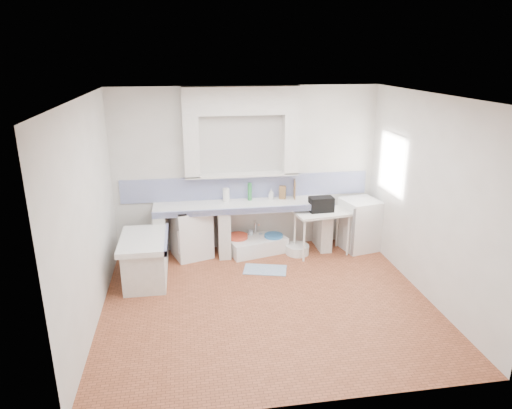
{
  "coord_description": "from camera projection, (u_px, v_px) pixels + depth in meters",
  "views": [
    {
      "loc": [
        -1.04,
        -5.57,
        3.3
      ],
      "look_at": [
        0.0,
        1.0,
        1.1
      ],
      "focal_mm": 32.2,
      "sensor_mm": 36.0,
      "label": 1
    }
  ],
  "objects": [
    {
      "name": "counter_pier_mid",
      "position": [
        224.0,
        231.0,
        7.81
      ],
      "size": [
        0.2,
        0.55,
        0.82
      ],
      "primitive_type": "cube",
      "color": "silver",
      "rests_on": "ground"
    },
    {
      "name": "counter_lip",
      "position": [
        246.0,
        211.0,
        7.46
      ],
      "size": [
        3.0,
        0.04,
        0.1
      ],
      "primitive_type": "cube",
      "color": "navy",
      "rests_on": "ground"
    },
    {
      "name": "bucket_blue",
      "position": [
        273.0,
        243.0,
        8.01
      ],
      "size": [
        0.34,
        0.34,
        0.3
      ],
      "primitive_type": "cylinder",
      "rotation": [
        0.0,
        0.0,
        0.05
      ],
      "color": "#2C71B4",
      "rests_on": "ground"
    },
    {
      "name": "wall_front",
      "position": [
        308.0,
        277.0,
        4.09
      ],
      "size": [
        4.5,
        0.0,
        4.5
      ],
      "primitive_type": "plane",
      "rotation": [
        -1.57,
        0.0,
        0.0
      ],
      "color": "silver",
      "rests_on": "ground"
    },
    {
      "name": "knife_block",
      "position": [
        283.0,
        192.0,
        7.91
      ],
      "size": [
        0.13,
        0.12,
        0.22
      ],
      "primitive_type": "cube",
      "rotation": [
        0.0,
        0.0,
        -0.3
      ],
      "color": "brown",
      "rests_on": "counter_slab"
    },
    {
      "name": "green_bottle_b",
      "position": [
        250.0,
        192.0,
        7.82
      ],
      "size": [
        0.07,
        0.07,
        0.3
      ],
      "primitive_type": "cylinder",
      "rotation": [
        0.0,
        0.0,
        0.1
      ],
      "color": "#28793A",
      "rests_on": "counter_slab"
    },
    {
      "name": "bucket_orange",
      "position": [
        263.0,
        246.0,
        7.94
      ],
      "size": [
        0.25,
        0.25,
        0.23
      ],
      "primitive_type": "cylinder",
      "rotation": [
        0.0,
        0.0,
        -0.03
      ],
      "color": "#CA5732",
      "rests_on": "ground"
    },
    {
      "name": "stove",
      "position": [
        191.0,
        233.0,
        7.73
      ],
      "size": [
        0.74,
        0.72,
        0.84
      ],
      "primitive_type": "cube",
      "rotation": [
        0.0,
        0.0,
        0.31
      ],
      "color": "white",
      "rests_on": "ground"
    },
    {
      "name": "wall_right",
      "position": [
        429.0,
        198.0,
        6.3
      ],
      "size": [
        0.0,
        4.5,
        4.5
      ],
      "primitive_type": "plane",
      "rotation": [
        1.57,
        0.0,
        -1.57
      ],
      "color": "silver",
      "rests_on": "ground"
    },
    {
      "name": "backsplash",
      "position": [
        247.0,
        187.0,
        7.93
      ],
      "size": [
        4.27,
        0.03,
        0.4
      ],
      "primitive_type": "cube",
      "color": "navy",
      "rests_on": "ground"
    },
    {
      "name": "basin_white",
      "position": [
        297.0,
        249.0,
        7.91
      ],
      "size": [
        0.46,
        0.46,
        0.16
      ],
      "primitive_type": "cylinder",
      "rotation": [
        0.0,
        0.0,
        0.16
      ],
      "color": "white",
      "rests_on": "ground"
    },
    {
      "name": "bucket_red",
      "position": [
        238.0,
        244.0,
        7.94
      ],
      "size": [
        0.44,
        0.44,
        0.32
      ],
      "primitive_type": "cylinder",
      "rotation": [
        0.0,
        0.0,
        -0.33
      ],
      "color": "#CE4228",
      "rests_on": "ground"
    },
    {
      "name": "cutting_board",
      "position": [
        295.0,
        189.0,
        7.93
      ],
      "size": [
        0.06,
        0.23,
        0.31
      ],
      "primitive_type": "cube",
      "rotation": [
        0.0,
        0.0,
        -0.17
      ],
      "color": "brown",
      "rests_on": "counter_slab"
    },
    {
      "name": "paper_towel",
      "position": [
        226.0,
        195.0,
        7.77
      ],
      "size": [
        0.13,
        0.13,
        0.23
      ],
      "primitive_type": "cylinder",
      "rotation": [
        0.0,
        0.0,
        -0.12
      ],
      "color": "white",
      "rests_on": "counter_slab"
    },
    {
      "name": "window_frame",
      "position": [
        403.0,
        164.0,
        7.39
      ],
      "size": [
        0.35,
        0.86,
        1.06
      ],
      "primitive_type": "cube",
      "color": "#3D2513",
      "rests_on": "ground"
    },
    {
      "name": "water_bottle_b",
      "position": [
        261.0,
        241.0,
        8.13
      ],
      "size": [
        0.09,
        0.09,
        0.27
      ],
      "primitive_type": "cylinder",
      "rotation": [
        0.0,
        0.0,
        -0.28
      ],
      "color": "silver",
      "rests_on": "ground"
    },
    {
      "name": "lace_valance",
      "position": [
        396.0,
        141.0,
        7.25
      ],
      "size": [
        0.01,
        0.84,
        0.24
      ],
      "primitive_type": "cube",
      "color": "white",
      "rests_on": "ground"
    },
    {
      "name": "ceiling",
      "position": [
        269.0,
        97.0,
        5.53
      ],
      "size": [
        4.5,
        4.5,
        0.0
      ],
      "primitive_type": "plane",
      "rotation": [
        3.14,
        0.0,
        0.0
      ],
      "color": "silver",
      "rests_on": "ground"
    },
    {
      "name": "soap_bottle",
      "position": [
        271.0,
        194.0,
        7.89
      ],
      "size": [
        0.1,
        0.1,
        0.18
      ],
      "primitive_type": "imported",
      "rotation": [
        0.0,
        0.0,
        -0.24
      ],
      "color": "white",
      "rests_on": "counter_slab"
    },
    {
      "name": "green_bottle_a",
      "position": [
        250.0,
        192.0,
        7.82
      ],
      "size": [
        0.08,
        0.08,
        0.3
      ],
      "primitive_type": "cylinder",
      "rotation": [
        0.0,
        0.0,
        0.29
      ],
      "color": "#28793A",
      "rests_on": "counter_slab"
    },
    {
      "name": "fridge",
      "position": [
        360.0,
        224.0,
        8.03
      ],
      "size": [
        0.69,
        0.69,
        0.89
      ],
      "primitive_type": "cube",
      "rotation": [
        0.0,
        0.0,
        0.22
      ],
      "color": "white",
      "rests_on": "ground"
    },
    {
      "name": "peninsula_base",
      "position": [
        146.0,
        262.0,
        6.9
      ],
      "size": [
        0.6,
        1.0,
        0.62
      ],
      "primitive_type": "cube",
      "color": "silver",
      "rests_on": "ground"
    },
    {
      "name": "side_table",
      "position": [
        321.0,
        233.0,
        7.83
      ],
      "size": [
        0.98,
        0.64,
        0.04
      ],
      "primitive_type": "cube",
      "rotation": [
        0.0,
        0.0,
        0.15
      ],
      "color": "white",
      "rests_on": "ground"
    },
    {
      "name": "counter_pier_right",
      "position": [
        323.0,
        226.0,
        8.07
      ],
      "size": [
        0.2,
        0.55,
        0.82
      ],
      "primitive_type": "cube",
      "color": "silver",
      "rests_on": "ground"
    },
    {
      "name": "alcove_mass",
      "position": [
        241.0,
        101.0,
        7.34
      ],
      "size": [
        1.9,
        0.25,
        0.45
      ],
      "primitive_type": "cube",
      "color": "silver",
      "rests_on": "ground"
    },
    {
      "name": "counter_pier_left",
      "position": [
        161.0,
        235.0,
        7.65
      ],
      "size": [
        0.2,
        0.55,
        0.82
      ],
      "primitive_type": "cube",
      "color": "silver",
      "rests_on": "ground"
    },
    {
      "name": "floor",
      "position": [
        267.0,
        301.0,
        6.41
      ],
      "size": [
        4.5,
        4.5,
        0.0
      ],
      "primitive_type": "plane",
      "color": "#994F31",
      "rests_on": "ground"
    },
    {
      "name": "water_bottle_a",
      "position": [
        251.0,
        239.0,
        8.1
      ],
      "size": [
        0.12,
        0.12,
        0.34
      ],
      "primitive_type": "cylinder",
      "rotation": [
        0.0,
        0.0,
        0.38
      ],
      "color": "silver",
      "rests_on": "ground"
    },
    {
      "name": "peninsula_lip",
      "position": [
        166.0,
        239.0,
        6.84
      ],
      "size": [
        0.04,
        1.1,
        0.1
      ],
      "primitive_type": "cube",
      "color": "navy",
      "rests_on": "ground"
    },
    {
      "name": "wall_back",
      "position": [
        247.0,
        170.0,
        7.84
      ],
      "size": [
        4.5,
        0.0,
        4.5
      ],
      "primitive_type": "plane",
      "rotation": [
        1.57,
        0.0,
        0.0
      ],
      "color": "silver",
      "rests_on": "ground"
    },
    {
      "name": "black_bag",
      "position": [
        321.0,
        204.0,
        7.7
      ],
      "size": [
        0.41,
        0.24,
        0.25
      ],
      "primitive_type": "cube",
      "rotation": [
        0.0,
        0.0,
        0.04
      ],
      "color": "black",
      "rests_on": "side_table"
    },
    {
      "name": "counter_slab",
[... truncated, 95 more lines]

